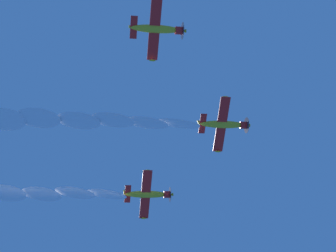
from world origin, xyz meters
TOP-DOWN VIEW (x-y plane):
  - airplane_lead at (2.24, 2.35)m, footprint 8.98×8.23m
  - airplane_left_wingman at (-14.72, -1.48)m, footprint 8.98×8.22m
  - airplane_right_wingman at (9.56, -14.10)m, footprint 8.96×8.24m
  - smoke_trail_lead at (-11.75, -26.22)m, footprint 21.17×39.24m

SIDE VIEW (x-z plane):
  - smoke_trail_lead at x=-11.75m, z-range 57.03..65.98m
  - airplane_right_wingman at x=9.56m, z-range 64.69..67.68m
  - airplane_lead at x=2.24m, z-range 64.82..67.74m
  - airplane_left_wingman at x=-14.72m, z-range 64.89..67.74m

